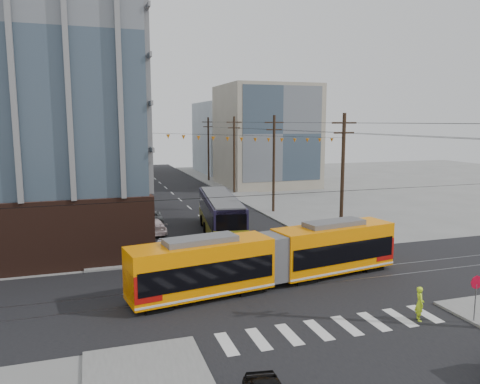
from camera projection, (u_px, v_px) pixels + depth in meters
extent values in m
plane|color=slate|center=(307.00, 306.00, 26.40)|extent=(160.00, 160.00, 0.00)
cube|color=#8C99A5|center=(47.00, 130.00, 68.75)|extent=(18.00, 16.00, 18.00)
cube|color=gray|center=(266.00, 136.00, 75.22)|extent=(14.00, 14.00, 16.00)
cube|color=gray|center=(72.00, 123.00, 88.32)|extent=(16.00, 18.00, 20.00)
cube|color=#8C99A5|center=(239.00, 138.00, 94.79)|extent=(16.00, 16.00, 14.00)
cylinder|color=black|center=(208.00, 149.00, 80.83)|extent=(0.30, 0.30, 11.00)
imported|color=#8B91A1|center=(170.00, 248.00, 35.63)|extent=(3.26, 4.92, 1.53)
imported|color=silver|center=(153.00, 226.00, 43.35)|extent=(2.36, 4.91, 1.38)
imported|color=#494C4E|center=(152.00, 217.00, 47.86)|extent=(2.47, 4.81, 1.30)
imported|color=#CCF921|center=(420.00, 304.00, 24.36)|extent=(0.66, 0.78, 1.83)
cube|color=gray|center=(340.00, 241.00, 39.00)|extent=(2.34, 4.49, 0.88)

